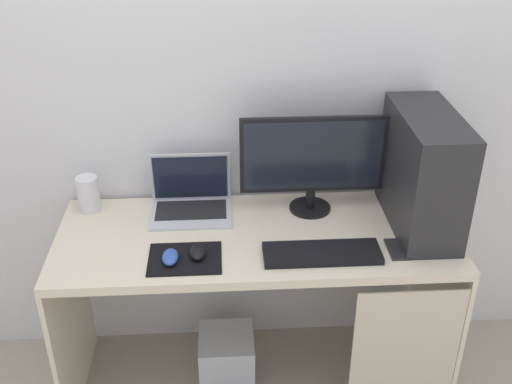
{
  "coord_description": "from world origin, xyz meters",
  "views": [
    {
      "loc": [
        -0.12,
        -1.96,
        2.04
      ],
      "look_at": [
        0.0,
        0.0,
        0.94
      ],
      "focal_mm": 43.38,
      "sensor_mm": 36.0,
      "label": 1
    }
  ],
  "objects_px": {
    "monitor": "(313,161)",
    "mouse_left": "(198,252)",
    "cell_phone": "(397,249)",
    "mouse_right": "(170,257)",
    "pc_tower": "(423,172)",
    "laptop": "(191,201)",
    "speaker": "(88,194)",
    "keyboard": "(322,253)",
    "subwoofer": "(227,358)"
  },
  "relations": [
    {
      "from": "speaker",
      "to": "cell_phone",
      "type": "bearing_deg",
      "value": -17.15
    },
    {
      "from": "keyboard",
      "to": "mouse_right",
      "type": "height_order",
      "value": "mouse_right"
    },
    {
      "from": "pc_tower",
      "to": "keyboard",
      "type": "relative_size",
      "value": 1.17
    },
    {
      "from": "speaker",
      "to": "mouse_right",
      "type": "distance_m",
      "value": 0.52
    },
    {
      "from": "monitor",
      "to": "speaker",
      "type": "bearing_deg",
      "value": 176.47
    },
    {
      "from": "monitor",
      "to": "cell_phone",
      "type": "height_order",
      "value": "monitor"
    },
    {
      "from": "mouse_right",
      "to": "cell_phone",
      "type": "relative_size",
      "value": 0.74
    },
    {
      "from": "monitor",
      "to": "keyboard",
      "type": "bearing_deg",
      "value": -90.4
    },
    {
      "from": "monitor",
      "to": "subwoofer",
      "type": "height_order",
      "value": "monitor"
    },
    {
      "from": "monitor",
      "to": "mouse_left",
      "type": "bearing_deg",
      "value": -145.93
    },
    {
      "from": "pc_tower",
      "to": "monitor",
      "type": "bearing_deg",
      "value": 163.01
    },
    {
      "from": "keyboard",
      "to": "cell_phone",
      "type": "bearing_deg",
      "value": 3.64
    },
    {
      "from": "mouse_left",
      "to": "keyboard",
      "type": "bearing_deg",
      "value": -2.58
    },
    {
      "from": "monitor",
      "to": "subwoofer",
      "type": "distance_m",
      "value": 0.95
    },
    {
      "from": "cell_phone",
      "to": "monitor",
      "type": "bearing_deg",
      "value": 132.34
    },
    {
      "from": "pc_tower",
      "to": "laptop",
      "type": "xyz_separation_m",
      "value": [
        -0.87,
        0.15,
        -0.18
      ]
    },
    {
      "from": "keyboard",
      "to": "subwoofer",
      "type": "bearing_deg",
      "value": 152.85
    },
    {
      "from": "mouse_left",
      "to": "pc_tower",
      "type": "bearing_deg",
      "value": 12.06
    },
    {
      "from": "speaker",
      "to": "keyboard",
      "type": "distance_m",
      "value": 0.96
    },
    {
      "from": "monitor",
      "to": "mouse_right",
      "type": "distance_m",
      "value": 0.66
    },
    {
      "from": "mouse_right",
      "to": "cell_phone",
      "type": "distance_m",
      "value": 0.82
    },
    {
      "from": "laptop",
      "to": "cell_phone",
      "type": "relative_size",
      "value": 2.46
    },
    {
      "from": "laptop",
      "to": "speaker",
      "type": "relative_size",
      "value": 2.18
    },
    {
      "from": "pc_tower",
      "to": "mouse_left",
      "type": "bearing_deg",
      "value": -167.94
    },
    {
      "from": "pc_tower",
      "to": "speaker",
      "type": "bearing_deg",
      "value": 172.18
    },
    {
      "from": "mouse_left",
      "to": "mouse_right",
      "type": "xyz_separation_m",
      "value": [
        -0.09,
        -0.02,
        0.0
      ]
    },
    {
      "from": "keyboard",
      "to": "cell_phone",
      "type": "xyz_separation_m",
      "value": [
        0.28,
        0.02,
        -0.01
      ]
    },
    {
      "from": "keyboard",
      "to": "subwoofer",
      "type": "xyz_separation_m",
      "value": [
        -0.35,
        0.18,
        -0.66
      ]
    },
    {
      "from": "cell_phone",
      "to": "mouse_right",
      "type": "bearing_deg",
      "value": -178.41
    },
    {
      "from": "mouse_left",
      "to": "mouse_right",
      "type": "bearing_deg",
      "value": -165.26
    },
    {
      "from": "keyboard",
      "to": "subwoofer",
      "type": "relative_size",
      "value": 1.8
    },
    {
      "from": "speaker",
      "to": "mouse_left",
      "type": "relative_size",
      "value": 1.53
    },
    {
      "from": "mouse_left",
      "to": "laptop",
      "type": "bearing_deg",
      "value": 95.72
    },
    {
      "from": "pc_tower",
      "to": "mouse_right",
      "type": "distance_m",
      "value": 0.98
    },
    {
      "from": "pc_tower",
      "to": "mouse_left",
      "type": "distance_m",
      "value": 0.88
    },
    {
      "from": "pc_tower",
      "to": "mouse_left",
      "type": "relative_size",
      "value": 5.14
    },
    {
      "from": "laptop",
      "to": "cell_phone",
      "type": "height_order",
      "value": "laptop"
    },
    {
      "from": "mouse_left",
      "to": "subwoofer",
      "type": "height_order",
      "value": "mouse_left"
    },
    {
      "from": "monitor",
      "to": "cell_phone",
      "type": "relative_size",
      "value": 4.33
    },
    {
      "from": "monitor",
      "to": "mouse_left",
      "type": "xyz_separation_m",
      "value": [
        -0.45,
        -0.3,
        -0.2
      ]
    },
    {
      "from": "monitor",
      "to": "laptop",
      "type": "xyz_separation_m",
      "value": [
        -0.48,
        0.03,
        -0.18
      ]
    },
    {
      "from": "speaker",
      "to": "keyboard",
      "type": "xyz_separation_m",
      "value": [
        0.88,
        -0.38,
        -0.06
      ]
    },
    {
      "from": "monitor",
      "to": "speaker",
      "type": "distance_m",
      "value": 0.9
    },
    {
      "from": "laptop",
      "to": "cell_phone",
      "type": "distance_m",
      "value": 0.82
    },
    {
      "from": "pc_tower",
      "to": "laptop",
      "type": "distance_m",
      "value": 0.9
    },
    {
      "from": "monitor",
      "to": "subwoofer",
      "type": "bearing_deg",
      "value": -158.33
    },
    {
      "from": "cell_phone",
      "to": "subwoofer",
      "type": "distance_m",
      "value": 0.92
    },
    {
      "from": "pc_tower",
      "to": "cell_phone",
      "type": "distance_m",
      "value": 0.31
    },
    {
      "from": "mouse_left",
      "to": "cell_phone",
      "type": "bearing_deg",
      "value": -0.18
    },
    {
      "from": "keyboard",
      "to": "mouse_left",
      "type": "bearing_deg",
      "value": 177.42
    }
  ]
}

